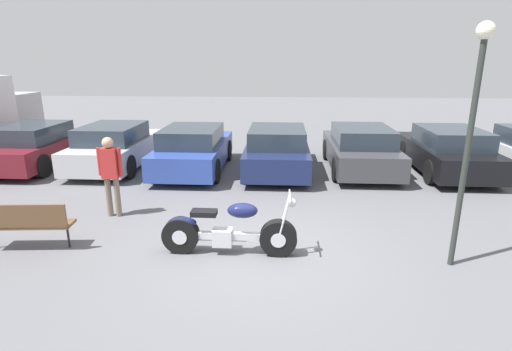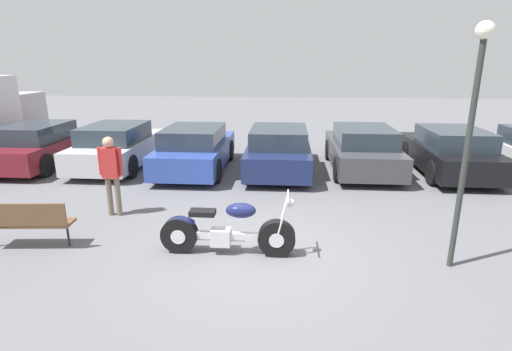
# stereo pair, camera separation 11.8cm
# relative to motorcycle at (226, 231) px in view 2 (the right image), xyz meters

# --- Properties ---
(ground_plane) EXTENTS (60.00, 60.00, 0.00)m
(ground_plane) POSITION_rel_motorcycle_xyz_m (0.51, 0.10, -0.42)
(ground_plane) COLOR slate
(motorcycle) EXTENTS (2.35, 0.62, 1.11)m
(motorcycle) POSITION_rel_motorcycle_xyz_m (0.00, 0.00, 0.00)
(motorcycle) COLOR black
(motorcycle) RESTS_ON ground_plane
(parked_car_maroon) EXTENTS (1.90, 4.16, 1.36)m
(parked_car_maroon) POSITION_rel_motorcycle_xyz_m (-6.79, 5.54, 0.24)
(parked_car_maroon) COLOR maroon
(parked_car_maroon) RESTS_ON ground_plane
(parked_car_silver) EXTENTS (1.90, 4.16, 1.36)m
(parked_car_silver) POSITION_rel_motorcycle_xyz_m (-4.26, 5.62, 0.24)
(parked_car_silver) COLOR #BCBCC1
(parked_car_silver) RESTS_ON ground_plane
(parked_car_blue) EXTENTS (1.90, 4.16, 1.36)m
(parked_car_blue) POSITION_rel_motorcycle_xyz_m (-1.74, 5.34, 0.24)
(parked_car_blue) COLOR #2D479E
(parked_car_blue) RESTS_ON ground_plane
(parked_car_navy) EXTENTS (1.90, 4.16, 1.36)m
(parked_car_navy) POSITION_rel_motorcycle_xyz_m (0.78, 5.43, 0.24)
(parked_car_navy) COLOR #19234C
(parked_car_navy) RESTS_ON ground_plane
(parked_car_dark_grey) EXTENTS (1.90, 4.16, 1.36)m
(parked_car_dark_grey) POSITION_rel_motorcycle_xyz_m (3.31, 5.71, 0.24)
(parked_car_dark_grey) COLOR #3D3D42
(parked_car_dark_grey) RESTS_ON ground_plane
(parked_car_black) EXTENTS (1.90, 4.16, 1.36)m
(parked_car_black) POSITION_rel_motorcycle_xyz_m (5.83, 5.61, 0.24)
(parked_car_black) COLOR black
(parked_car_black) RESTS_ON ground_plane
(park_bench) EXTENTS (1.52, 0.53, 0.89)m
(park_bench) POSITION_rel_motorcycle_xyz_m (-3.54, -0.08, 0.13)
(park_bench) COLOR brown
(park_bench) RESTS_ON ground_plane
(lamp_post) EXTENTS (0.26, 0.26, 3.81)m
(lamp_post) POSITION_rel_motorcycle_xyz_m (3.75, -0.15, 2.09)
(lamp_post) COLOR #2D332D
(lamp_post) RESTS_ON ground_plane
(person_standing) EXTENTS (0.52, 0.23, 1.74)m
(person_standing) POSITION_rel_motorcycle_xyz_m (-2.69, 1.59, 0.62)
(person_standing) COLOR #726656
(person_standing) RESTS_ON ground_plane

